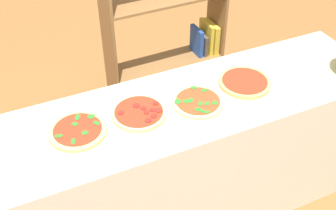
{
  "coord_description": "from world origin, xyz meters",
  "views": [
    {
      "loc": [
        -0.66,
        -1.46,
        2.25
      ],
      "look_at": [
        0.0,
        0.0,
        0.92
      ],
      "focal_mm": 44.34,
      "sensor_mm": 36.0,
      "label": 1
    }
  ],
  "objects": [
    {
      "name": "counter",
      "position": [
        0.0,
        0.0,
        0.45
      ],
      "size": [
        2.44,
        0.6,
        0.9
      ],
      "primitive_type": "cube",
      "color": "beige",
      "rests_on": "ground_plane"
    },
    {
      "name": "parchment_paper",
      "position": [
        0.0,
        0.0,
        0.9
      ],
      "size": [
        2.18,
        0.37,
        0.0
      ],
      "primitive_type": "cube",
      "color": "tan",
      "rests_on": "counter"
    },
    {
      "name": "pizza_spinach_0",
      "position": [
        -0.46,
        0.01,
        0.91
      ],
      "size": [
        0.27,
        0.27,
        0.03
      ],
      "color": "#DBB26B",
      "rests_on": "parchment_paper"
    },
    {
      "name": "pizza_pepperoni_1",
      "position": [
        -0.15,
        0.01,
        0.92
      ],
      "size": [
        0.27,
        0.27,
        0.03
      ],
      "color": "#E5C17F",
      "rests_on": "parchment_paper"
    },
    {
      "name": "pizza_spinach_2",
      "position": [
        0.15,
        -0.03,
        0.91
      ],
      "size": [
        0.26,
        0.26,
        0.02
      ],
      "color": "#E5C17F",
      "rests_on": "parchment_paper"
    },
    {
      "name": "pizza_plain_3",
      "position": [
        0.46,
        0.01,
        0.91
      ],
      "size": [
        0.28,
        0.28,
        0.02
      ],
      "color": "tan",
      "rests_on": "parchment_paper"
    },
    {
      "name": "bookshelf",
      "position": [
        0.49,
        0.91,
        0.74
      ],
      "size": [
        0.87,
        0.27,
        1.54
      ],
      "color": "brown",
      "rests_on": "ground_plane"
    }
  ]
}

